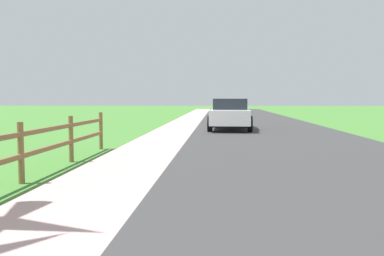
{
  "coord_description": "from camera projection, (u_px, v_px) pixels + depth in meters",
  "views": [
    {
      "loc": [
        1.16,
        0.61,
        1.56
      ],
      "look_at": [
        0.55,
        10.16,
        0.86
      ],
      "focal_mm": 38.18,
      "sensor_mm": 36.0,
      "label": 1
    }
  ],
  "objects": [
    {
      "name": "curb_concrete",
      "position": [
        154.0,
        122.0,
        26.65
      ],
      "size": [
        6.0,
        66.0,
        0.01
      ],
      "primitive_type": "cube",
      "color": "#BF9C97",
      "rests_on": "ground"
    },
    {
      "name": "grass_verge",
      "position": [
        132.0,
        122.0,
        26.74
      ],
      "size": [
        5.0,
        66.0,
        0.0
      ],
      "primitive_type": "cube",
      "color": "#437C31",
      "rests_on": "ground"
    },
    {
      "name": "ground_plane",
      "position": [
        199.0,
        124.0,
        24.46
      ],
      "size": [
        120.0,
        120.0,
        0.0
      ],
      "primitive_type": "plane",
      "color": "#437C31"
    },
    {
      "name": "parked_suv_white",
      "position": [
        230.0,
        113.0,
        20.46
      ],
      "size": [
        2.21,
        5.05,
        1.54
      ],
      "color": "white",
      "rests_on": "ground"
    },
    {
      "name": "road_asphalt",
      "position": [
        255.0,
        122.0,
        26.23
      ],
      "size": [
        7.0,
        66.0,
        0.01
      ],
      "primitive_type": "cube",
      "color": "#363636",
      "rests_on": "ground"
    }
  ]
}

